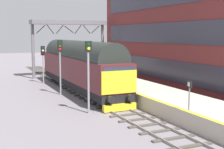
# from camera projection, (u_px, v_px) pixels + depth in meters

# --- Properties ---
(ground_plane) EXTENTS (140.00, 140.00, 0.00)m
(ground_plane) POSITION_uv_depth(u_px,v_px,m) (105.00, 104.00, 23.92)
(ground_plane) COLOR slate
(ground_plane) RESTS_ON ground
(track_main) EXTENTS (2.50, 60.00, 0.15)m
(track_main) POSITION_uv_depth(u_px,v_px,m) (105.00, 103.00, 23.91)
(track_main) COLOR gray
(track_main) RESTS_ON ground
(station_platform) EXTENTS (4.00, 44.00, 1.01)m
(station_platform) POSITION_uv_depth(u_px,v_px,m) (146.00, 94.00, 25.32)
(station_platform) COLOR #BAB0A0
(station_platform) RESTS_ON ground
(station_building) EXTENTS (4.61, 34.02, 10.41)m
(station_building) POSITION_uv_depth(u_px,v_px,m) (206.00, 35.00, 27.80)
(station_building) COLOR maroon
(station_building) RESTS_ON ground
(diesel_locomotive) EXTENTS (2.74, 17.73, 4.68)m
(diesel_locomotive) POSITION_uv_depth(u_px,v_px,m) (79.00, 64.00, 29.12)
(diesel_locomotive) COLOR black
(diesel_locomotive) RESTS_ON ground
(signal_post_near) EXTENTS (0.44, 0.22, 4.83)m
(signal_post_near) POSITION_uv_depth(u_px,v_px,m) (88.00, 69.00, 20.67)
(signal_post_near) COLOR gray
(signal_post_near) RESTS_ON ground
(signal_post_mid) EXTENTS (0.44, 0.22, 4.75)m
(signal_post_mid) POSITION_uv_depth(u_px,v_px,m) (60.00, 60.00, 27.14)
(signal_post_mid) COLOR gray
(signal_post_mid) RESTS_ON ground
(signal_post_far) EXTENTS (0.44, 0.22, 4.02)m
(signal_post_far) POSITION_uv_depth(u_px,v_px,m) (43.00, 59.00, 33.58)
(signal_post_far) COLOR gray
(signal_post_far) RESTS_ON ground
(platform_number_sign) EXTENTS (0.10, 0.44, 1.67)m
(platform_number_sign) POSITION_uv_depth(u_px,v_px,m) (189.00, 91.00, 17.51)
(platform_number_sign) COLOR slate
(platform_number_sign) RESTS_ON station_platform
(waiting_passenger) EXTENTS (0.36, 0.51, 1.64)m
(waiting_passenger) POSITION_uv_depth(u_px,v_px,m) (108.00, 68.00, 30.41)
(waiting_passenger) COLOR #2A292F
(waiting_passenger) RESTS_ON station_platform
(overhead_footbridge) EXTENTS (9.30, 2.00, 6.95)m
(overhead_footbridge) POSITION_uv_depth(u_px,v_px,m) (69.00, 27.00, 38.52)
(overhead_footbridge) COLOR slate
(overhead_footbridge) RESTS_ON ground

